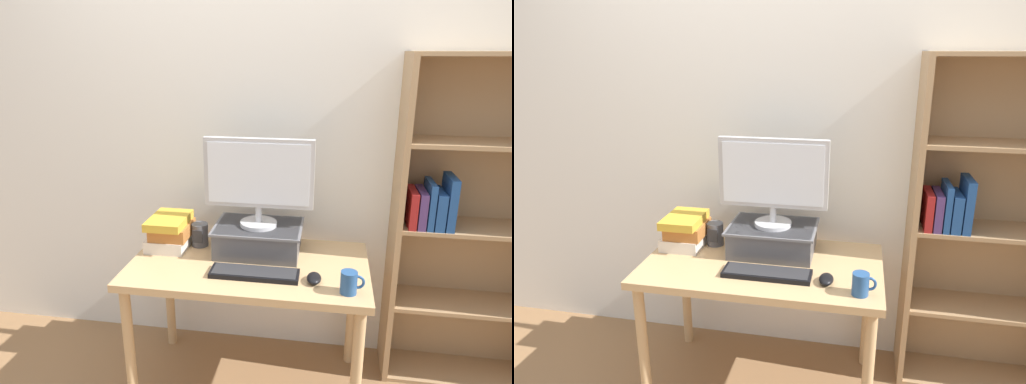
# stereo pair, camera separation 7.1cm
# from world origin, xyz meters

# --- Properties ---
(ground_plane) EXTENTS (12.00, 12.00, 0.00)m
(ground_plane) POSITION_xyz_m (0.00, 0.00, 0.00)
(ground_plane) COLOR olive
(back_wall) EXTENTS (7.00, 0.08, 2.60)m
(back_wall) POSITION_xyz_m (0.00, 0.45, 1.30)
(back_wall) COLOR silver
(back_wall) RESTS_ON ground_plane
(desk) EXTENTS (1.14, 0.65, 0.70)m
(desk) POSITION_xyz_m (0.00, 0.00, 0.62)
(desk) COLOR tan
(desk) RESTS_ON ground_plane
(bookshelf_unit) EXTENTS (0.82, 0.28, 1.68)m
(bookshelf_unit) POSITION_xyz_m (1.07, 0.29, 0.85)
(bookshelf_unit) COLOR tan
(bookshelf_unit) RESTS_ON ground_plane
(riser_box) EXTENTS (0.44, 0.32, 0.14)m
(riser_box) POSITION_xyz_m (0.03, 0.13, 0.78)
(riser_box) COLOR #515156
(riser_box) RESTS_ON desk
(computer_monitor) EXTENTS (0.53, 0.18, 0.44)m
(computer_monitor) POSITION_xyz_m (0.03, 0.13, 1.09)
(computer_monitor) COLOR #B7B7BA
(computer_monitor) RESTS_ON riser_box
(keyboard) EXTENTS (0.40, 0.12, 0.02)m
(keyboard) POSITION_xyz_m (0.05, -0.13, 0.72)
(keyboard) COLOR black
(keyboard) RESTS_ON desk
(computer_mouse) EXTENTS (0.06, 0.10, 0.04)m
(computer_mouse) POSITION_xyz_m (0.32, -0.15, 0.72)
(computer_mouse) COLOR black
(computer_mouse) RESTS_ON desk
(book_stack) EXTENTS (0.21, 0.26, 0.17)m
(book_stack) POSITION_xyz_m (-0.43, 0.10, 0.79)
(book_stack) COLOR silver
(book_stack) RESTS_ON desk
(coffee_mug) EXTENTS (0.10, 0.07, 0.10)m
(coffee_mug) POSITION_xyz_m (0.47, -0.22, 0.75)
(coffee_mug) COLOR #234C84
(coffee_mug) RESTS_ON desk
(desk_speaker) EXTENTS (0.09, 0.09, 0.12)m
(desk_speaker) POSITION_xyz_m (-0.29, 0.15, 0.77)
(desk_speaker) COLOR #4C4C51
(desk_speaker) RESTS_ON desk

